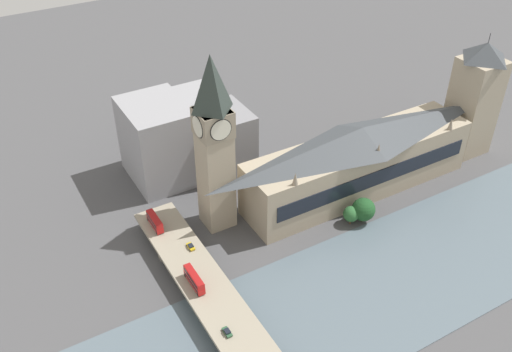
{
  "coord_description": "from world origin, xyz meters",
  "views": [
    {
      "loc": [
        -129.89,
        123.48,
        144.3
      ],
      "look_at": [
        18.18,
        37.8,
        20.78
      ],
      "focal_mm": 40.0,
      "sensor_mm": 36.0,
      "label": 1
    }
  ],
  "objects": [
    {
      "name": "tree_embankment_near",
      "position": [
        -2.46,
        7.62,
        4.81
      ],
      "size": [
        6.21,
        6.21,
        7.93
      ],
      "color": "brown",
      "rests_on": "ground_plane"
    },
    {
      "name": "road_bridge",
      "position": [
        -33.16,
        72.56,
        5.03
      ],
      "size": [
        140.64,
        15.41,
        6.2
      ],
      "color": "gray",
      "rests_on": "ground_plane"
    },
    {
      "name": "double_decker_bus_lead",
      "position": [
        -6.99,
        75.59,
        8.87
      ],
      "size": [
        11.59,
        2.54,
        4.83
      ],
      "color": "red",
      "rests_on": "road_bridge"
    },
    {
      "name": "double_decker_bus_mid",
      "position": [
        26.71,
        75.74,
        8.75
      ],
      "size": [
        10.66,
        2.63,
        4.62
      ],
      "color": "red",
      "rests_on": "road_bridge"
    },
    {
      "name": "car_southbound_tail",
      "position": [
        9.68,
        69.3,
        6.9
      ],
      "size": [
        4.03,
        1.81,
        1.41
      ],
      "color": "gold",
      "rests_on": "road_bridge"
    },
    {
      "name": "city_block_center",
      "position": [
        84.7,
        32.87,
        11.55
      ],
      "size": [
        24.07,
        20.88,
        23.11
      ],
      "color": "#939399",
      "rests_on": "ground_plane"
    },
    {
      "name": "car_southbound_mid",
      "position": [
        -29.79,
        75.53,
        6.91
      ],
      "size": [
        4.01,
        1.81,
        1.43
      ],
      "color": "#2D5638",
      "rests_on": "road_bridge"
    },
    {
      "name": "ground_plane",
      "position": [
        0.0,
        0.0,
        0.0
      ],
      "size": [
        600.0,
        600.0,
        0.0
      ],
      "primitive_type": "plane",
      "color": "#4C4C4F"
    },
    {
      "name": "parliament_hall",
      "position": [
        14.1,
        -8.0,
        14.91
      ],
      "size": [
        22.66,
        99.77,
        30.03
      ],
      "color": "tan",
      "rests_on": "ground_plane"
    },
    {
      "name": "victoria_tower",
      "position": [
        14.15,
        -70.23,
        25.96
      ],
      "size": [
        16.69,
        16.69,
        55.92
      ],
      "color": "tan",
      "rests_on": "ground_plane"
    },
    {
      "name": "river_water",
      "position": [
        -33.16,
        0.0,
        0.15
      ],
      "size": [
        54.32,
        360.0,
        0.3
      ],
      "primitive_type": "cube",
      "color": "slate",
      "rests_on": "ground_plane"
    },
    {
      "name": "city_block_east",
      "position": [
        56.8,
        33.12,
        13.61
      ],
      "size": [
        24.11,
        24.2,
        27.22
      ],
      "color": "gray",
      "rests_on": "ground_plane"
    },
    {
      "name": "tree_embankment_mid",
      "position": [
        -3.68,
        2.76,
        5.91
      ],
      "size": [
        9.16,
        9.16,
        10.5
      ],
      "color": "brown",
      "rests_on": "ground_plane"
    },
    {
      "name": "clock_tower",
      "position": [
        24.21,
        51.37,
        36.71
      ],
      "size": [
        12.17,
        12.17,
        69.84
      ],
      "color": "tan",
      "rests_on": "ground_plane"
    },
    {
      "name": "city_block_west",
      "position": [
        64.02,
        58.34,
        17.21
      ],
      "size": [
        31.3,
        24.99,
        34.43
      ],
      "color": "#939399",
      "rests_on": "ground_plane"
    }
  ]
}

